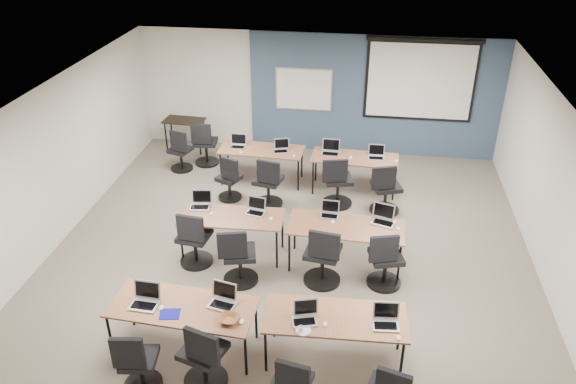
% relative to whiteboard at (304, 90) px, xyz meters
% --- Properties ---
extents(floor, '(8.00, 9.00, 0.02)m').
position_rel_whiteboard_xyz_m(floor, '(0.30, -4.43, -1.45)').
color(floor, '#6B6354').
rests_on(floor, ground).
extents(ceiling, '(8.00, 9.00, 0.02)m').
position_rel_whiteboard_xyz_m(ceiling, '(0.30, -4.43, 1.25)').
color(ceiling, white).
rests_on(ceiling, ground).
extents(wall_back, '(8.00, 0.04, 2.70)m').
position_rel_whiteboard_xyz_m(wall_back, '(0.30, 0.07, -0.10)').
color(wall_back, beige).
rests_on(wall_back, ground).
extents(wall_left, '(0.04, 9.00, 2.70)m').
position_rel_whiteboard_xyz_m(wall_left, '(-3.70, -4.43, -0.10)').
color(wall_left, beige).
rests_on(wall_left, ground).
extents(wall_right, '(0.04, 9.00, 2.70)m').
position_rel_whiteboard_xyz_m(wall_right, '(4.30, -4.43, -0.10)').
color(wall_right, beige).
rests_on(wall_right, ground).
extents(blue_accent_panel, '(5.50, 0.04, 2.70)m').
position_rel_whiteboard_xyz_m(blue_accent_panel, '(1.55, 0.04, -0.10)').
color(blue_accent_panel, '#3D5977').
rests_on(blue_accent_panel, wall_back).
extents(whiteboard, '(1.28, 0.03, 0.98)m').
position_rel_whiteboard_xyz_m(whiteboard, '(0.00, 0.00, 0.00)').
color(whiteboard, '#B1BDC5').
rests_on(whiteboard, wall_back).
extents(projector_screen, '(2.40, 0.10, 1.82)m').
position_rel_whiteboard_xyz_m(projector_screen, '(2.50, -0.02, 0.44)').
color(projector_screen, black).
rests_on(projector_screen, wall_back).
extents(training_table_front_left, '(1.89, 0.79, 0.73)m').
position_rel_whiteboard_xyz_m(training_table_front_left, '(-0.76, -6.58, -0.76)').
color(training_table_front_left, olive).
rests_on(training_table_front_left, floor).
extents(training_table_front_right, '(1.80, 0.75, 0.73)m').
position_rel_whiteboard_xyz_m(training_table_front_right, '(1.20, -6.50, -0.77)').
color(training_table_front_right, '#AA6534').
rests_on(training_table_front_right, floor).
extents(training_table_mid_left, '(1.70, 0.71, 0.73)m').
position_rel_whiteboard_xyz_m(training_table_mid_left, '(-0.65, -4.34, -0.77)').
color(training_table_mid_left, '#975926').
rests_on(training_table_mid_left, floor).
extents(training_table_mid_right, '(1.84, 0.77, 0.73)m').
position_rel_whiteboard_xyz_m(training_table_mid_right, '(1.21, -4.37, -0.76)').
color(training_table_mid_right, '#9B7044').
rests_on(training_table_mid_right, floor).
extents(training_table_back_left, '(1.71, 0.71, 0.73)m').
position_rel_whiteboard_xyz_m(training_table_back_left, '(-0.65, -1.70, -0.77)').
color(training_table_back_left, '#915B36').
rests_on(training_table_back_left, floor).
extents(training_table_back_right, '(1.70, 0.71, 0.73)m').
position_rel_whiteboard_xyz_m(training_table_back_right, '(1.25, -1.82, -0.77)').
color(training_table_back_right, brown).
rests_on(training_table_back_right, floor).
extents(laptop_0, '(0.36, 0.30, 0.27)m').
position_rel_whiteboard_xyz_m(laptop_0, '(-1.24, -6.60, -0.65)').
color(laptop_0, silver).
rests_on(laptop_0, training_table_front_left).
extents(mouse_0, '(0.09, 0.11, 0.03)m').
position_rel_whiteboard_xyz_m(mouse_0, '(-1.01, -6.66, -0.71)').
color(mouse_0, white).
rests_on(mouse_0, training_table_front_left).
extents(task_chair_0, '(0.48, 0.48, 0.96)m').
position_rel_whiteboard_xyz_m(task_chair_0, '(-1.11, -7.34, -1.05)').
color(task_chair_0, black).
rests_on(task_chair_0, floor).
extents(laptop_1, '(0.34, 0.29, 0.26)m').
position_rel_whiteboard_xyz_m(laptop_1, '(-0.26, -6.45, -0.66)').
color(laptop_1, '#A5A6AD').
rests_on(laptop_1, training_table_front_left).
extents(mouse_1, '(0.09, 0.11, 0.04)m').
position_rel_whiteboard_xyz_m(mouse_1, '(0.06, -6.77, -0.71)').
color(mouse_1, white).
rests_on(mouse_1, training_table_front_left).
extents(task_chair_1, '(0.57, 0.56, 1.03)m').
position_rel_whiteboard_xyz_m(task_chair_1, '(-0.33, -7.17, -1.02)').
color(task_chair_1, black).
rests_on(task_chair_1, floor).
extents(laptop_2, '(0.31, 0.27, 0.24)m').
position_rel_whiteboard_xyz_m(laptop_2, '(0.83, -6.60, -0.66)').
color(laptop_2, '#ACADBA').
rests_on(laptop_2, training_table_front_right).
extents(mouse_2, '(0.06, 0.09, 0.03)m').
position_rel_whiteboard_xyz_m(mouse_2, '(1.08, -6.67, -0.71)').
color(mouse_2, white).
rests_on(mouse_2, training_table_front_right).
extents(laptop_3, '(0.32, 0.28, 0.25)m').
position_rel_whiteboard_xyz_m(laptop_3, '(1.82, -6.53, -0.66)').
color(laptop_3, '#BABABF').
rests_on(laptop_3, training_table_front_right).
extents(mouse_3, '(0.07, 0.10, 0.03)m').
position_rel_whiteboard_xyz_m(mouse_3, '(1.97, -6.77, -0.71)').
color(mouse_3, white).
rests_on(mouse_3, training_table_front_right).
extents(laptop_4, '(0.34, 0.29, 0.26)m').
position_rel_whiteboard_xyz_m(laptop_4, '(-1.23, -4.10, -0.66)').
color(laptop_4, silver).
rests_on(laptop_4, training_table_mid_left).
extents(mouse_4, '(0.06, 0.10, 0.04)m').
position_rel_whiteboard_xyz_m(mouse_4, '(-0.99, -4.32, -0.71)').
color(mouse_4, white).
rests_on(mouse_4, training_table_mid_left).
extents(task_chair_4, '(0.54, 0.54, 1.02)m').
position_rel_whiteboard_xyz_m(task_chair_4, '(-1.18, -4.73, -1.03)').
color(task_chair_4, black).
rests_on(task_chair_4, floor).
extents(laptop_5, '(0.31, 0.26, 0.24)m').
position_rel_whiteboard_xyz_m(laptop_5, '(-0.28, -4.15, -0.66)').
color(laptop_5, silver).
rests_on(laptop_5, training_table_mid_left).
extents(mouse_5, '(0.08, 0.11, 0.03)m').
position_rel_whiteboard_xyz_m(mouse_5, '(0.01, -4.33, -0.71)').
color(mouse_5, white).
rests_on(mouse_5, training_table_mid_left).
extents(task_chair_5, '(0.55, 0.55, 1.02)m').
position_rel_whiteboard_xyz_m(task_chair_5, '(-0.38, -5.10, -1.03)').
color(task_chair_5, black).
rests_on(task_chair_5, floor).
extents(laptop_6, '(0.30, 0.25, 0.23)m').
position_rel_whiteboard_xyz_m(laptop_6, '(0.93, -4.07, -0.66)').
color(laptop_6, '#B9B9C0').
rests_on(laptop_6, training_table_mid_right).
extents(mouse_6, '(0.07, 0.11, 0.04)m').
position_rel_whiteboard_xyz_m(mouse_6, '(1.00, -4.29, -0.71)').
color(mouse_6, white).
rests_on(mouse_6, training_table_mid_right).
extents(task_chair_6, '(0.58, 0.58, 1.05)m').
position_rel_whiteboard_xyz_m(task_chair_6, '(0.91, -4.93, -1.01)').
color(task_chair_6, black).
rests_on(task_chair_6, floor).
extents(laptop_7, '(0.36, 0.30, 0.27)m').
position_rel_whiteboard_xyz_m(laptop_7, '(1.79, -4.14, -0.65)').
color(laptop_7, '#B7B6BF').
rests_on(laptop_7, training_table_mid_right).
extents(mouse_7, '(0.06, 0.09, 0.03)m').
position_rel_whiteboard_xyz_m(mouse_7, '(2.03, -4.35, -0.71)').
color(mouse_7, white).
rests_on(mouse_7, training_table_mid_right).
extents(task_chair_7, '(0.54, 0.53, 1.01)m').
position_rel_whiteboard_xyz_m(task_chair_7, '(1.84, -4.85, -1.03)').
color(task_chair_7, black).
rests_on(task_chair_7, floor).
extents(laptop_8, '(0.33, 0.28, 0.25)m').
position_rel_whiteboard_xyz_m(laptop_8, '(-1.15, -1.65, -0.66)').
color(laptop_8, '#B7B7B7').
rests_on(laptop_8, training_table_back_left).
extents(mouse_8, '(0.08, 0.11, 0.04)m').
position_rel_whiteboard_xyz_m(mouse_8, '(-1.02, -1.94, -0.71)').
color(mouse_8, white).
rests_on(mouse_8, training_table_back_left).
extents(task_chair_8, '(0.49, 0.46, 0.95)m').
position_rel_whiteboard_xyz_m(task_chair_8, '(-1.13, -2.56, -1.06)').
color(task_chair_8, black).
rests_on(task_chair_8, floor).
extents(laptop_9, '(0.31, 0.26, 0.23)m').
position_rel_whiteboard_xyz_m(laptop_9, '(-0.24, -1.73, -0.66)').
color(laptop_9, silver).
rests_on(laptop_9, training_table_back_left).
extents(mouse_9, '(0.07, 0.10, 0.03)m').
position_rel_whiteboard_xyz_m(mouse_9, '(0.05, -1.95, -0.71)').
color(mouse_9, white).
rests_on(mouse_9, training_table_back_left).
extents(task_chair_9, '(0.55, 0.55, 1.03)m').
position_rel_whiteboard_xyz_m(task_chair_9, '(-0.34, -2.69, -1.02)').
color(task_chair_9, black).
rests_on(task_chair_9, floor).
extents(laptop_10, '(0.36, 0.30, 0.27)m').
position_rel_whiteboard_xyz_m(laptop_10, '(0.76, -1.70, -0.65)').
color(laptop_10, '#B5B5C0').
rests_on(laptop_10, training_table_back_right).
extents(mouse_10, '(0.09, 0.12, 0.04)m').
position_rel_whiteboard_xyz_m(mouse_10, '(1.16, -1.87, -0.71)').
color(mouse_10, white).
rests_on(mouse_10, training_table_back_right).
extents(task_chair_10, '(0.58, 0.58, 1.05)m').
position_rel_whiteboard_xyz_m(task_chair_10, '(0.95, -2.49, -1.01)').
color(task_chair_10, black).
rests_on(task_chair_10, floor).
extents(laptop_11, '(0.32, 0.27, 0.24)m').
position_rel_whiteboard_xyz_m(laptop_11, '(1.66, -1.77, -0.66)').
color(laptop_11, '#A7A6B3').
rests_on(laptop_11, training_table_back_right).
extents(mouse_11, '(0.08, 0.11, 0.03)m').
position_rel_whiteboard_xyz_m(mouse_11, '(2.06, -1.89, -0.71)').
color(mouse_11, white).
rests_on(mouse_11, training_table_back_right).
extents(task_chair_11, '(0.57, 0.56, 1.03)m').
position_rel_whiteboard_xyz_m(task_chair_11, '(1.86, -2.62, -1.02)').
color(task_chair_11, black).
rests_on(task_chair_11, floor).
extents(blue_mousepad, '(0.29, 0.25, 0.01)m').
position_rel_whiteboard_xyz_m(blue_mousepad, '(-0.87, -6.76, -0.72)').
color(blue_mousepad, '#0F0E96').
rests_on(blue_mousepad, training_table_front_left).
extents(snack_bowl, '(0.28, 0.28, 0.07)m').
position_rel_whiteboard_xyz_m(snack_bowl, '(-0.10, -6.77, -0.69)').
color(snack_bowl, brown).
rests_on(snack_bowl, training_table_front_left).
extents(snack_plate, '(0.20, 0.20, 0.01)m').
position_rel_whiteboard_xyz_m(snack_plate, '(0.83, -6.81, -0.71)').
color(snack_plate, white).
rests_on(snack_plate, training_table_front_right).
extents(coffee_cup, '(0.06, 0.06, 0.05)m').
position_rel_whiteboard_xyz_m(coffee_cup, '(0.81, -6.83, -0.68)').
color(coffee_cup, silver).
rests_on(coffee_cup, snack_plate).
extents(utility_table, '(0.91, 0.51, 0.75)m').
position_rel_whiteboard_xyz_m(utility_table, '(-2.68, -0.44, -0.79)').
color(utility_table, black).
rests_on(utility_table, floor).
extents(spare_chair_a, '(0.54, 0.54, 1.01)m').
position_rel_whiteboard_xyz_m(spare_chair_a, '(-2.02, -1.11, -1.03)').
color(spare_chair_a, black).
rests_on(spare_chair_a, floor).
extents(spare_chair_b, '(0.48, 0.48, 0.96)m').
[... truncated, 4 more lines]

